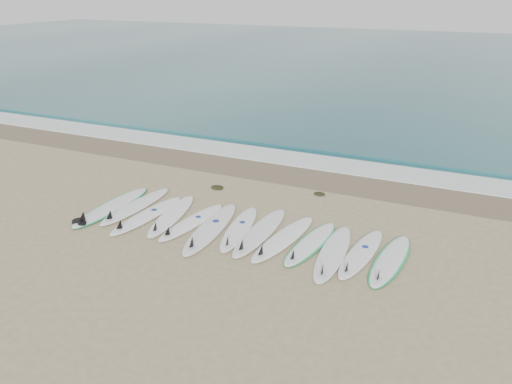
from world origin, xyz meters
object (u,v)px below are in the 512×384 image
at_px(surfboard_12, 390,260).
at_px(leash_coil, 80,222).
at_px(surfboard_0, 111,207).
at_px(surfboard_6, 239,229).

height_order(surfboard_12, leash_coil, surfboard_12).
height_order(surfboard_0, leash_coil, surfboard_0).
bearing_deg(surfboard_6, surfboard_0, 174.46).
bearing_deg(surfboard_0, leash_coil, -95.27).
relative_size(surfboard_6, surfboard_12, 1.02).
height_order(surfboard_6, leash_coil, surfboard_6).
relative_size(surfboard_0, leash_coil, 6.16).
distance_m(surfboard_6, surfboard_12, 3.51).
bearing_deg(leash_coil, surfboard_12, 9.82).
xyz_separation_m(surfboard_0, surfboard_12, (7.09, 0.23, -0.01)).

